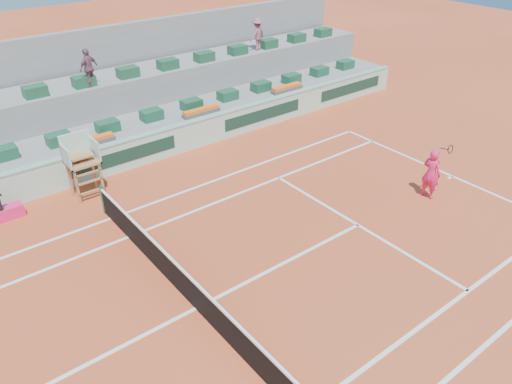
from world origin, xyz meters
TOP-DOWN VIEW (x-y plane):
  - ground at (0.00, 0.00)m, footprint 90.00×90.00m
  - seating_tier_lower at (0.00, 10.70)m, footprint 36.00×4.00m
  - seating_tier_upper at (0.00, 12.30)m, footprint 36.00×2.40m
  - stadium_back_wall at (0.00, 13.90)m, footprint 36.00×0.40m
  - player_bag at (-2.71, 7.67)m, footprint 0.99×0.44m
  - spectator_mid at (2.22, 11.46)m, footprint 1.02×0.73m
  - spectator_right at (11.27, 11.72)m, footprint 1.16×0.85m
  - court_lines at (0.00, 0.00)m, footprint 23.89×11.09m
  - tennis_net at (0.00, 0.00)m, footprint 0.10×11.97m
  - advertising_hoarding at (0.02, 8.50)m, footprint 36.00×0.34m
  - umpire_chair at (0.00, 7.50)m, footprint 1.10×0.90m
  - seat_row_lower at (0.00, 9.80)m, footprint 32.90×0.60m
  - seat_row_upper at (0.00, 11.70)m, footprint 32.90×0.60m
  - flower_planters at (-1.50, 9.00)m, footprint 26.80×0.36m
  - tennis_player at (9.80, -0.29)m, footprint 0.51×0.93m

SIDE VIEW (x-z plane):
  - ground at x=0.00m, z-range 0.00..0.00m
  - court_lines at x=0.00m, z-range 0.00..0.01m
  - player_bag at x=-2.71m, z-range 0.00..0.44m
  - tennis_net at x=0.00m, z-range -0.02..1.08m
  - seating_tier_lower at x=0.00m, z-range 0.00..1.20m
  - advertising_hoarding at x=0.02m, z-range 0.00..1.26m
  - tennis_player at x=9.80m, z-range -0.18..2.09m
  - seating_tier_upper at x=0.00m, z-range 0.00..2.60m
  - flower_planters at x=-1.50m, z-range 1.19..1.47m
  - seat_row_lower at x=0.00m, z-range 1.20..1.64m
  - umpire_chair at x=0.00m, z-range 0.34..2.74m
  - stadium_back_wall at x=0.00m, z-range 0.00..4.40m
  - seat_row_upper at x=0.00m, z-range 2.60..3.04m
  - spectator_mid at x=2.22m, z-range 2.60..4.20m
  - spectator_right at x=11.27m, z-range 2.60..4.20m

